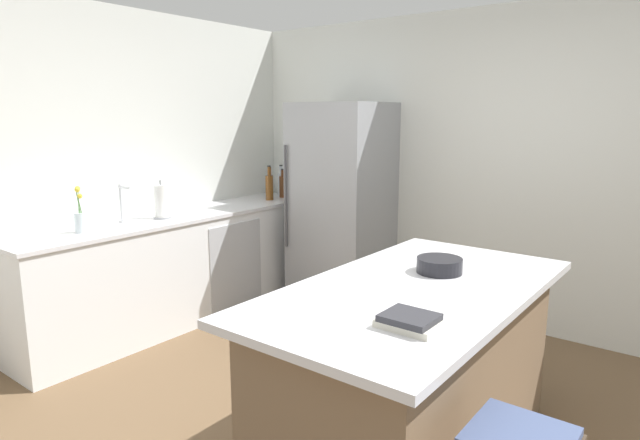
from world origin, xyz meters
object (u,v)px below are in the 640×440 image
(sink_faucet, at_px, (122,203))
(cookbook_stack, at_px, (409,321))
(refrigerator, at_px, (341,205))
(flower_vase, at_px, (80,219))
(paper_towel_roll, at_px, (161,202))
(whiskey_bottle, at_px, (269,187))
(syrup_bottle, at_px, (283,186))
(mixing_bowl, at_px, (439,265))
(vinegar_bottle, at_px, (270,186))
(soda_bottle, at_px, (281,183))
(kitchen_island, at_px, (412,370))

(sink_faucet, distance_m, cookbook_stack, 2.83)
(refrigerator, height_order, flower_vase, refrigerator)
(paper_towel_roll, bearing_deg, whiskey_bottle, 88.46)
(paper_towel_roll, bearing_deg, syrup_bottle, 88.81)
(refrigerator, bearing_deg, paper_towel_roll, -120.33)
(mixing_bowl, bearing_deg, vinegar_bottle, 151.47)
(refrigerator, height_order, soda_bottle, refrigerator)
(kitchen_island, xyz_separation_m, flower_vase, (-2.46, -0.38, 0.56))
(sink_faucet, relative_size, syrup_bottle, 1.03)
(paper_towel_roll, distance_m, whiskey_bottle, 1.24)
(sink_faucet, relative_size, paper_towel_roll, 0.96)
(kitchen_island, relative_size, flower_vase, 5.70)
(sink_faucet, height_order, soda_bottle, soda_bottle)
(sink_faucet, xyz_separation_m, flower_vase, (0.09, -0.39, -0.06))
(paper_towel_roll, xyz_separation_m, syrup_bottle, (0.03, 1.44, -0.01))
(paper_towel_roll, distance_m, soda_bottle, 1.53)
(sink_faucet, xyz_separation_m, mixing_bowl, (2.54, 0.28, -0.12))
(refrigerator, xyz_separation_m, vinegar_bottle, (-0.85, -0.04, 0.12))
(kitchen_island, bearing_deg, sink_faucet, 179.72)
(refrigerator, xyz_separation_m, whiskey_bottle, (-0.77, -0.14, 0.12))
(whiskey_bottle, bearing_deg, cookbook_stack, -37.48)
(syrup_bottle, bearing_deg, sink_faucet, -93.96)
(syrup_bottle, bearing_deg, kitchen_island, -35.83)
(sink_faucet, xyz_separation_m, cookbook_stack, (2.78, -0.50, -0.14))
(soda_bottle, bearing_deg, refrigerator, -9.60)
(kitchen_island, distance_m, paper_towel_roll, 2.55)
(cookbook_stack, bearing_deg, kitchen_island, 115.46)
(refrigerator, distance_m, flower_vase, 2.22)
(mixing_bowl, bearing_deg, whiskey_bottle, 152.49)
(flower_vase, xyz_separation_m, cookbook_stack, (2.69, -0.11, -0.08))
(vinegar_bottle, bearing_deg, refrigerator, 2.83)
(kitchen_island, bearing_deg, cookbook_stack, -64.54)
(kitchen_island, distance_m, refrigerator, 2.41)
(refrigerator, distance_m, paper_towel_roll, 1.60)
(soda_bottle, distance_m, syrup_bottle, 0.13)
(flower_vase, bearing_deg, mixing_bowl, 15.25)
(kitchen_island, bearing_deg, mixing_bowl, 91.66)
(sink_faucet, height_order, flower_vase, flower_vase)
(cookbook_stack, height_order, mixing_bowl, mixing_bowl)
(kitchen_island, bearing_deg, refrigerator, 134.33)
(paper_towel_roll, relative_size, whiskey_bottle, 0.92)
(soda_bottle, bearing_deg, flower_vase, -88.34)
(sink_faucet, relative_size, vinegar_bottle, 0.95)
(soda_bottle, relative_size, vinegar_bottle, 1.02)
(refrigerator, distance_m, syrup_bottle, 0.79)
(vinegar_bottle, relative_size, mixing_bowl, 1.29)
(paper_towel_roll, xyz_separation_m, cookbook_stack, (2.69, -0.80, -0.11))
(refrigerator, relative_size, soda_bottle, 5.81)
(sink_faucet, bearing_deg, flower_vase, -77.58)
(soda_bottle, relative_size, cookbook_stack, 1.32)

